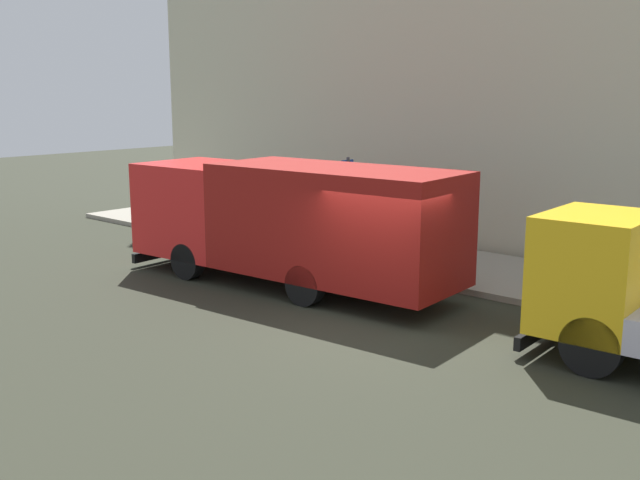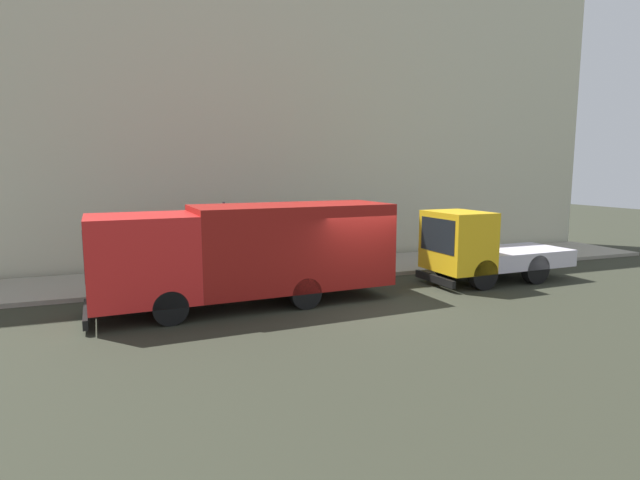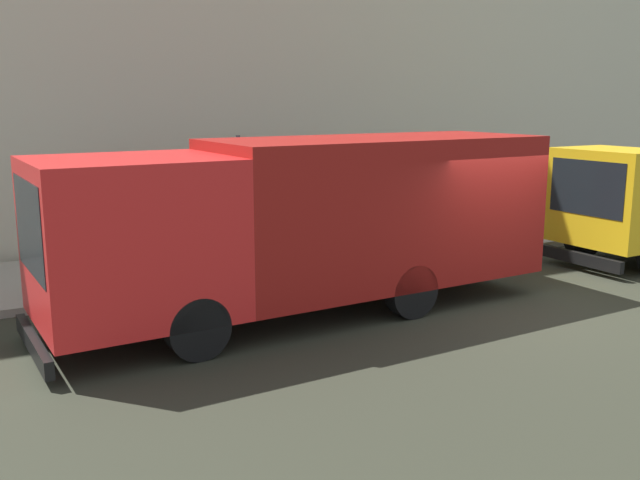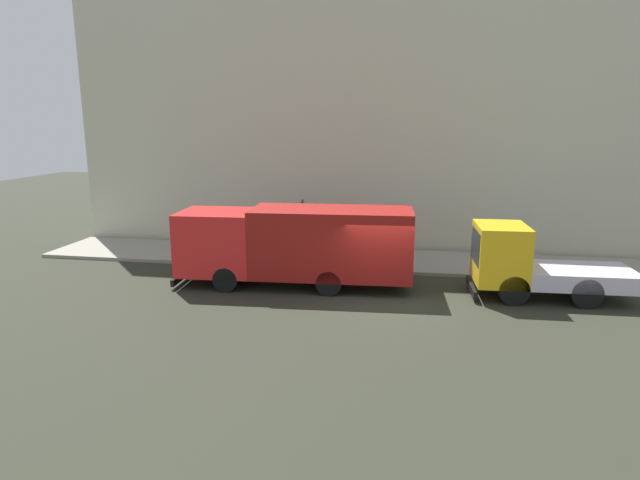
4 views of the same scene
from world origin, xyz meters
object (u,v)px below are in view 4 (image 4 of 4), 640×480
(small_flatbed_truck, at_px, (530,264))
(street_sign_post, at_px, (303,226))
(large_utility_truck, at_px, (296,243))
(pedestrian_standing, at_px, (228,238))
(pedestrian_walking, at_px, (291,231))

(small_flatbed_truck, height_order, street_sign_post, street_sign_post)
(large_utility_truck, relative_size, small_flatbed_truck, 1.61)
(large_utility_truck, bearing_deg, pedestrian_standing, 49.09)
(large_utility_truck, distance_m, small_flatbed_truck, 8.02)
(large_utility_truck, relative_size, street_sign_post, 3.22)
(pedestrian_standing, bearing_deg, street_sign_post, -97.49)
(pedestrian_standing, height_order, street_sign_post, street_sign_post)
(pedestrian_standing, bearing_deg, small_flatbed_truck, -105.19)
(small_flatbed_truck, distance_m, pedestrian_walking, 10.55)
(large_utility_truck, height_order, small_flatbed_truck, large_utility_truck)
(pedestrian_walking, distance_m, street_sign_post, 2.89)
(large_utility_truck, relative_size, pedestrian_walking, 5.43)
(large_utility_truck, height_order, pedestrian_standing, large_utility_truck)
(small_flatbed_truck, distance_m, street_sign_post, 8.60)
(pedestrian_walking, height_order, street_sign_post, street_sign_post)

